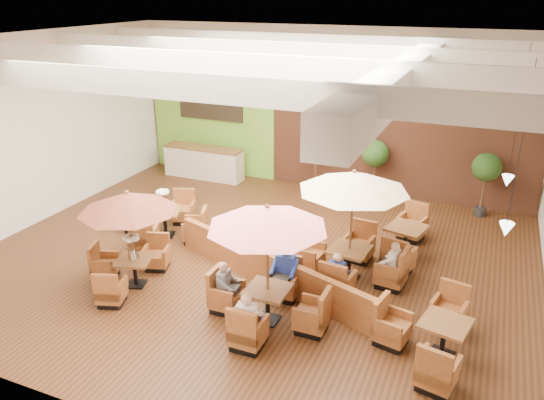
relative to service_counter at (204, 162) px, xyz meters
The scene contains 17 objects.
room 6.78m from the service_counter, 39.88° to the right, with size 14.04×14.00×5.52m.
service_counter is the anchor object (origin of this frame).
booth_divider 8.16m from the service_counter, 49.57° to the right, with size 6.06×0.18×0.84m, color brown.
table_0 7.89m from the service_counter, 72.64° to the right, with size 2.37×2.50×2.43m.
table_1 9.63m from the service_counter, 52.25° to the right, with size 2.61×2.61×2.68m.
table_2 8.76m from the service_counter, 36.55° to the right, with size 2.79×2.79×2.80m.
table_3 5.08m from the service_counter, 72.85° to the right, with size 2.82×2.82×1.56m.
table_4 11.70m from the service_counter, 38.79° to the right, with size 1.86×2.69×0.97m.
table_5 8.71m from the service_counter, 23.08° to the right, with size 1.13×2.91×1.04m.
topiary_0 4.47m from the service_counter, ahead, with size 1.04×1.04×2.41m.
topiary_1 6.39m from the service_counter, ahead, with size 0.88×0.88×2.05m.
topiary_2 9.75m from the service_counter, ahead, with size 0.87×0.87×2.02m.
diner_0 10.35m from the service_counter, 55.58° to the right, with size 0.39×0.33×0.77m.
diner_1 8.80m from the service_counter, 48.33° to the right, with size 0.41×0.33×0.85m.
diner_2 8.99m from the service_counter, 57.20° to the right, with size 0.29×0.36×0.72m.
diner_3 9.31m from the service_counter, 41.63° to the right, with size 0.37×0.31×0.73m.
diner_4 9.50m from the service_counter, 32.87° to the right, with size 0.32×0.37×0.71m.
Camera 1 is at (5.26, -11.22, 6.59)m, focal length 35.00 mm.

